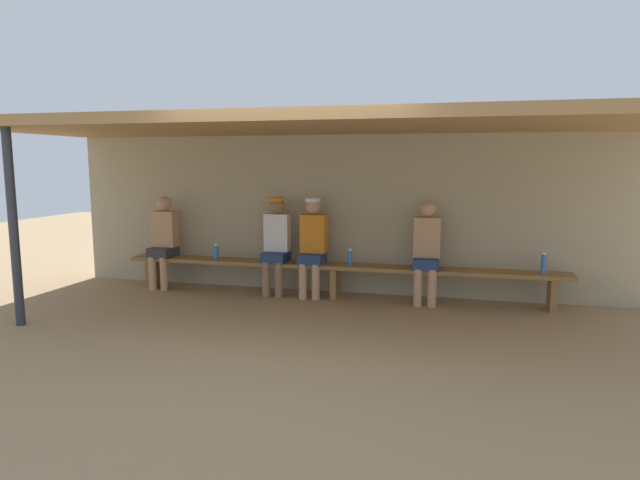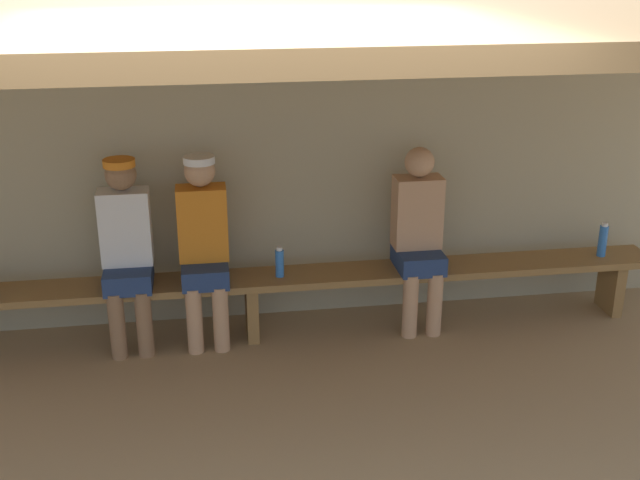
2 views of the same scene
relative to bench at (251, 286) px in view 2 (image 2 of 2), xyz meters
name	(u,v)px [view 2 (image 2 of 2)]	position (x,y,z in m)	size (l,w,h in m)	color
ground_plane	(274,467)	(0.00, -1.55, -0.39)	(24.00, 24.00, 0.00)	#9E7F59
back_wall	(243,172)	(0.00, 0.45, 0.71)	(8.00, 0.20, 2.20)	tan
dugout_roof	(252,26)	(0.00, -0.85, 1.87)	(8.00, 2.80, 0.12)	#9E7547
bench	(251,286)	(0.00, 0.00, 0.00)	(6.00, 0.36, 0.46)	olive
player_in_white	(126,246)	(-0.83, 0.00, 0.36)	(0.34, 0.42, 1.34)	navy
player_rightmost	(203,241)	(-0.31, 0.00, 0.36)	(0.34, 0.42, 1.34)	navy
player_with_sunglasses	(419,232)	(1.21, 0.00, 0.34)	(0.34, 0.42, 1.34)	navy
water_bottle_blue	(280,263)	(0.21, -0.02, 0.18)	(0.06, 0.06, 0.22)	blue
water_bottle_green	(603,240)	(2.63, 0.00, 0.20)	(0.06, 0.06, 0.26)	blue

